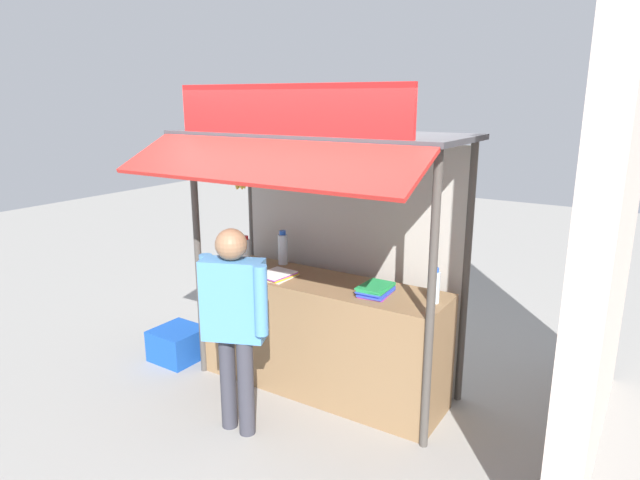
{
  "coord_description": "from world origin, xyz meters",
  "views": [
    {
      "loc": [
        2.29,
        -3.65,
        2.44
      ],
      "look_at": [
        0.0,
        0.0,
        1.32
      ],
      "focal_mm": 30.89,
      "sensor_mm": 36.0,
      "label": 1
    }
  ],
  "objects": [
    {
      "name": "banana_bunch_rightmost",
      "position": [
        -0.48,
        -0.4,
        1.83
      ],
      "size": [
        0.11,
        0.11,
        0.31
      ],
      "color": "#332D23"
    },
    {
      "name": "water_bottle_rear_center",
      "position": [
        -0.54,
        0.23,
        1.12
      ],
      "size": [
        0.09,
        0.09,
        0.31
      ],
      "color": "silver",
      "rests_on": "stall_counter"
    },
    {
      "name": "stall_structure",
      "position": [
        0.0,
        0.11,
        1.53
      ],
      "size": [
        2.35,
        1.49,
        2.54
      ],
      "color": "#4C4742",
      "rests_on": "ground"
    },
    {
      "name": "magazine_stack_mid_right",
      "position": [
        0.53,
        -0.03,
        1.01
      ],
      "size": [
        0.24,
        0.32,
        0.07
      ],
      "color": "purple",
      "rests_on": "stall_counter"
    },
    {
      "name": "magazine_stack_mid_left",
      "position": [
        -0.36,
        -0.11,
        0.99
      ],
      "size": [
        0.27,
        0.33,
        0.04
      ],
      "color": "white",
      "rests_on": "stall_counter"
    },
    {
      "name": "stall_counter",
      "position": [
        0.0,
        0.0,
        0.49
      ],
      "size": [
        2.15,
        0.6,
        0.97
      ],
      "primitive_type": "cube",
      "color": "olive",
      "rests_on": "ground"
    },
    {
      "name": "banana_bunch_inner_right",
      "position": [
        0.27,
        -0.4,
        1.87
      ],
      "size": [
        0.08,
        0.09,
        0.26
      ],
      "color": "#332D23"
    },
    {
      "name": "plastic_crate",
      "position": [
        -1.45,
        -0.26,
        0.15
      ],
      "size": [
        0.44,
        0.44,
        0.3
      ],
      "primitive_type": "cube",
      "rotation": [
        0.0,
        0.0,
        -0.03
      ],
      "color": "#194CB2",
      "rests_on": "ground"
    },
    {
      "name": "water_bottle_far_left",
      "position": [
        0.98,
        0.03,
        1.1
      ],
      "size": [
        0.08,
        0.08,
        0.27
      ],
      "color": "silver",
      "rests_on": "stall_counter"
    },
    {
      "name": "water_bottle_left",
      "position": [
        -0.8,
        0.02,
        1.1
      ],
      "size": [
        0.08,
        0.08,
        0.27
      ],
      "color": "silver",
      "rests_on": "stall_counter"
    },
    {
      "name": "neighbour_wall",
      "position": [
        2.05,
        0.3,
        1.64
      ],
      "size": [
        0.2,
        2.4,
        3.28
      ],
      "primitive_type": "cube",
      "color": "beige",
      "rests_on": "ground"
    },
    {
      "name": "vendor_person",
      "position": [
        -0.19,
        -0.86,
        0.94
      ],
      "size": [
        0.59,
        0.34,
        1.57
      ],
      "rotation": [
        0.0,
        0.0,
        0.39
      ],
      "color": "#383842",
      "rests_on": "ground"
    },
    {
      "name": "ground_plane",
      "position": [
        0.0,
        0.0,
        0.0
      ],
      "size": [
        20.0,
        20.0,
        0.0
      ],
      "primitive_type": "plane",
      "color": "gray"
    }
  ]
}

